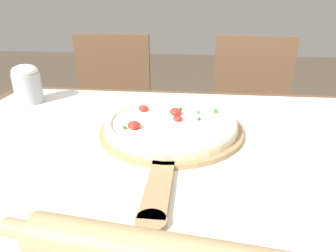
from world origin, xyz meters
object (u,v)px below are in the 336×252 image
Objects in this scene: chair_right at (250,115)px; flour_cup at (27,84)px; chair_left at (113,110)px; pizza at (169,123)px; pizza_peel at (168,133)px.

chair_right is 7.17× the size of flour_cup.
flour_cup is (-0.10, -0.55, 0.30)m from chair_left.
chair_right is at bearing 34.65° from flour_cup.
chair_right is (0.34, 0.73, -0.26)m from pizza.
chair_left reaches higher than pizza_peel.
chair_left is (-0.37, 0.75, -0.24)m from pizza_peel.
chair_right is (0.33, 0.75, -0.24)m from pizza_peel.
pizza is 0.85m from chair_right.
chair_right reaches higher than pizza_peel.
chair_left reaches higher than flour_cup.
flour_cup reaches higher than pizza_peel.
pizza_peel is 0.87m from chair_left.
flour_cup is at bearing -103.36° from chair_left.
chair_right is 1.02m from flour_cup.
pizza is at bearing 91.09° from pizza_peel.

